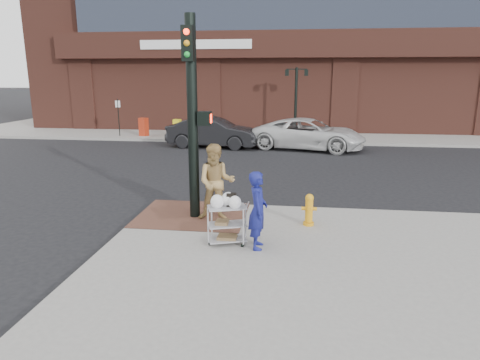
# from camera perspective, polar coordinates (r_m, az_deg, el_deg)

# --- Properties ---
(ground) EXTENTS (220.00, 220.00, 0.00)m
(ground) POSITION_cam_1_polar(r_m,az_deg,el_deg) (10.48, -4.30, -7.12)
(ground) COLOR black
(ground) RESTS_ON ground
(sidewalk_far) EXTENTS (65.00, 36.00, 0.15)m
(sidewalk_far) POSITION_cam_1_polar(r_m,az_deg,el_deg) (43.03, 21.68, 8.02)
(sidewalk_far) COLOR gray
(sidewalk_far) RESTS_ON ground
(brick_curb_ramp) EXTENTS (2.80, 2.40, 0.01)m
(brick_curb_ramp) POSITION_cam_1_polar(r_m,az_deg,el_deg) (11.39, -6.37, -4.61)
(brick_curb_ramp) COLOR brown
(brick_curb_ramp) RESTS_ON sidewalk_near
(lamp_post) EXTENTS (1.32, 0.22, 4.00)m
(lamp_post) POSITION_cam_1_polar(r_m,az_deg,el_deg) (25.60, 7.47, 11.24)
(lamp_post) COLOR black
(lamp_post) RESTS_ON sidewalk_far
(parking_sign) EXTENTS (0.05, 0.05, 2.20)m
(parking_sign) POSITION_cam_1_polar(r_m,az_deg,el_deg) (26.86, -15.88, 8.02)
(parking_sign) COLOR black
(parking_sign) RESTS_ON sidewalk_far
(traffic_signal_pole) EXTENTS (0.61, 0.51, 5.00)m
(traffic_signal_pole) POSITION_cam_1_polar(r_m,az_deg,el_deg) (10.69, -6.27, 8.86)
(traffic_signal_pole) COLOR black
(traffic_signal_pole) RESTS_ON sidewalk_near
(woman_blue) EXTENTS (0.43, 0.63, 1.67)m
(woman_blue) POSITION_cam_1_polar(r_m,az_deg,el_deg) (8.99, 2.39, -4.05)
(woman_blue) COLOR navy
(woman_blue) RESTS_ON sidewalk_near
(pedestrian_tan) EXTENTS (1.02, 0.84, 1.94)m
(pedestrian_tan) POSITION_cam_1_polar(r_m,az_deg,el_deg) (10.75, -3.18, -0.30)
(pedestrian_tan) COLOR tan
(pedestrian_tan) RESTS_ON sidewalk_near
(sedan_dark) EXTENTS (4.95, 2.17, 1.58)m
(sedan_dark) POSITION_cam_1_polar(r_m,az_deg,el_deg) (22.68, -3.61, 6.36)
(sedan_dark) COLOR black
(sedan_dark) RESTS_ON ground
(minivan_white) EXTENTS (6.13, 3.88, 1.58)m
(minivan_white) POSITION_cam_1_polar(r_m,az_deg,el_deg) (22.33, 9.18, 6.08)
(minivan_white) COLOR silver
(minivan_white) RESTS_ON ground
(utility_cart) EXTENTS (0.92, 0.69, 1.13)m
(utility_cart) POSITION_cam_1_polar(r_m,az_deg,el_deg) (9.31, -1.73, -5.48)
(utility_cart) COLOR #9B9A9F
(utility_cart) RESTS_ON sidewalk_near
(fire_hydrant) EXTENTS (0.37, 0.26, 0.79)m
(fire_hydrant) POSITION_cam_1_polar(r_m,az_deg,el_deg) (10.59, 9.19, -3.87)
(fire_hydrant) COLOR orange
(fire_hydrant) RESTS_ON sidewalk_near
(newsbox_red) EXTENTS (0.55, 0.53, 1.08)m
(newsbox_red) POSITION_cam_1_polar(r_m,az_deg,el_deg) (26.56, -12.72, 6.93)
(newsbox_red) COLOR #A92A13
(newsbox_red) RESTS_ON sidewalk_far
(newsbox_yellow) EXTENTS (0.45, 0.41, 1.00)m
(newsbox_yellow) POSITION_cam_1_polar(r_m,az_deg,el_deg) (26.09, -8.37, 6.92)
(newsbox_yellow) COLOR yellow
(newsbox_yellow) RESTS_ON sidewalk_far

